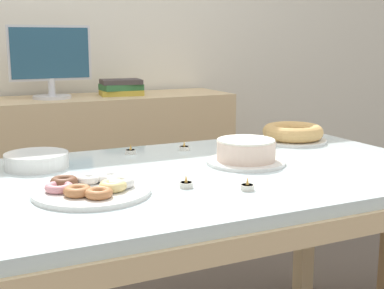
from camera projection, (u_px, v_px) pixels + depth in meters
The scene contains 13 objects.
wall_back at pixel (78, 21), 3.10m from camera, with size 8.00×0.10×2.60m, color silver.
dining_table at pixel (206, 197), 1.76m from camera, with size 1.62×0.98×0.77m.
sideboard at pixel (97, 176), 3.00m from camera, with size 1.53×0.44×0.89m.
computer_monitor at pixel (50, 62), 2.78m from camera, with size 0.42×0.20×0.38m.
book_stack at pixel (121, 87), 2.97m from camera, with size 0.25×0.19×0.09m.
cake_chocolate_round at pixel (246, 153), 1.83m from camera, with size 0.27×0.27×0.09m.
cake_golden_bundt at pixel (293, 133), 2.22m from camera, with size 0.28×0.28×0.07m.
pastry_platter at pixel (92, 188), 1.48m from camera, with size 0.33×0.33×0.04m.
plate_stack at pixel (37, 160), 1.78m from camera, with size 0.21×0.21×0.05m.
tealight_near_front at pixel (186, 184), 1.54m from camera, with size 0.04×0.04×0.04m.
tealight_left_edge at pixel (248, 187), 1.51m from camera, with size 0.04×0.04×0.04m.
tealight_centre at pixel (131, 151), 1.99m from camera, with size 0.04×0.04×0.04m.
tealight_right_edge at pixel (184, 148), 2.06m from camera, with size 0.04×0.04×0.04m.
Camera 1 is at (-0.77, -1.51, 1.20)m, focal length 50.00 mm.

